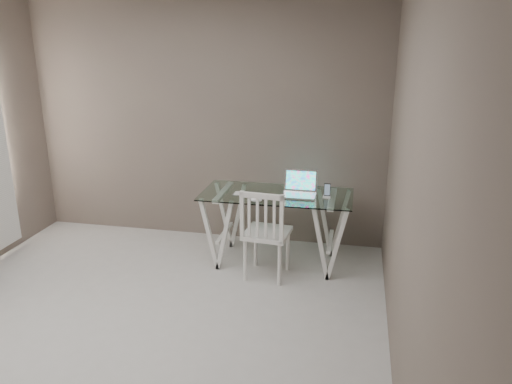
{
  "coord_description": "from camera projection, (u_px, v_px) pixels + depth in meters",
  "views": [
    {
      "loc": [
        1.66,
        -3.0,
        2.29
      ],
      "look_at": [
        0.76,
        1.37,
        0.85
      ],
      "focal_mm": 35.0,
      "sensor_mm": 36.0,
      "label": 1
    }
  ],
  "objects": [
    {
      "name": "room",
      "position": [
        95.0,
        122.0,
        3.33
      ],
      "size": [
        4.5,
        4.52,
        2.71
      ],
      "color": "#AFACA7",
      "rests_on": "ground"
    },
    {
      "name": "desk",
      "position": [
        276.0,
        228.0,
        5.08
      ],
      "size": [
        1.5,
        0.7,
        0.75
      ],
      "color": "silver",
      "rests_on": "ground"
    },
    {
      "name": "laptop",
      "position": [
        300.0,
        189.0,
        4.94
      ],
      "size": [
        0.33,
        0.29,
        0.23
      ],
      "color": "silver",
      "rests_on": "desk"
    },
    {
      "name": "phone_dock",
      "position": [
        327.0,
        194.0,
        4.85
      ],
      "size": [
        0.07,
        0.07,
        0.14
      ],
      "color": "white",
      "rests_on": "desk"
    },
    {
      "name": "keyboard",
      "position": [
        248.0,
        194.0,
        4.95
      ],
      "size": [
        0.29,
        0.12,
        0.01
      ],
      "primitive_type": "cube",
      "color": "silver",
      "rests_on": "desk"
    },
    {
      "name": "mouse",
      "position": [
        256.0,
        200.0,
        4.74
      ],
      "size": [
        0.12,
        0.07,
        0.04
      ],
      "primitive_type": "ellipsoid",
      "color": "white",
      "rests_on": "desk"
    },
    {
      "name": "chair",
      "position": [
        265.0,
        230.0,
        4.7
      ],
      "size": [
        0.45,
        0.45,
        0.91
      ],
      "rotation": [
        0.0,
        0.0,
        -0.09
      ],
      "color": "white",
      "rests_on": "ground"
    }
  ]
}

